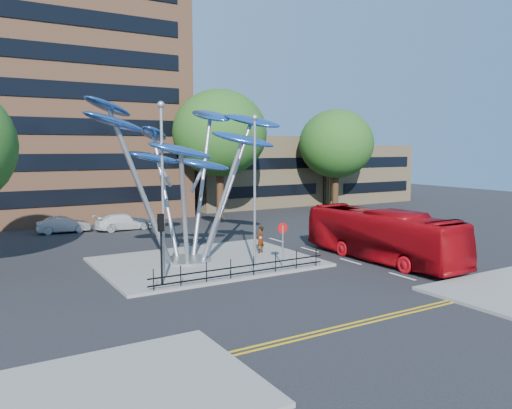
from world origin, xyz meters
TOP-DOWN VIEW (x-y plane):
  - ground at (0.00, 0.00)m, footprint 120.00×120.00m
  - traffic_island at (-1.00, 6.00)m, footprint 12.00×9.00m
  - double_yellow_near at (0.00, -6.00)m, footprint 40.00×0.12m
  - double_yellow_far at (0.00, -6.30)m, footprint 40.00×0.12m
  - brick_tower at (-6.00, 32.00)m, footprint 25.00×15.00m
  - low_building_near at (16.00, 30.00)m, footprint 15.00×8.00m
  - low_building_far at (30.00, 28.00)m, footprint 12.00×8.00m
  - tree_right at (8.00, 22.00)m, footprint 8.80×8.80m
  - tree_far at (22.00, 22.00)m, footprint 8.00×8.00m
  - leaf_sculpture at (-2.07, 6.68)m, footprint 12.72×9.54m
  - street_lamp_left at (-4.50, 3.50)m, footprint 0.36×0.36m
  - street_lamp_right at (0.50, 3.00)m, footprint 0.36×0.36m
  - traffic_light_island at (-5.00, 2.50)m, footprint 0.28×0.18m
  - no_entry_sign_island at (2.00, 2.52)m, footprint 0.60×0.10m
  - pedestrian_railing_front at (-1.00, 1.70)m, footprint 10.00×0.06m
  - red_bus at (8.22, 1.26)m, footprint 2.65×11.01m
  - pedestrian at (2.83, 6.23)m, footprint 0.73×0.65m
  - parked_car_mid at (-6.23, 21.24)m, footprint 4.03×1.65m
  - parked_car_right at (-1.73, 20.28)m, footprint 4.68×2.11m

SIDE VIEW (x-z plane):
  - ground at x=0.00m, z-range 0.00..0.00m
  - double_yellow_near at x=0.00m, z-range 0.00..0.01m
  - double_yellow_far at x=0.00m, z-range 0.00..0.01m
  - traffic_island at x=-1.00m, z-range 0.00..0.15m
  - pedestrian_railing_front at x=-1.00m, z-range 0.05..1.05m
  - parked_car_mid at x=-6.23m, z-range 0.00..1.30m
  - parked_car_right at x=-1.73m, z-range 0.00..1.33m
  - pedestrian at x=2.83m, z-range 0.15..1.83m
  - red_bus at x=8.22m, z-range 0.00..3.06m
  - no_entry_sign_island at x=2.00m, z-range 0.59..3.04m
  - traffic_light_island at x=-5.00m, z-range 0.90..4.33m
  - low_building_far at x=30.00m, z-range 0.00..7.00m
  - low_building_near at x=16.00m, z-range 0.00..8.00m
  - street_lamp_right at x=0.50m, z-range 0.94..9.24m
  - street_lamp_left at x=-4.50m, z-range 0.96..9.76m
  - leaf_sculpture at x=-2.07m, z-range 2.12..11.63m
  - tree_far at x=22.00m, z-range 1.70..12.51m
  - tree_right at x=8.00m, z-range 1.98..14.09m
  - brick_tower at x=-6.00m, z-range 0.00..30.00m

